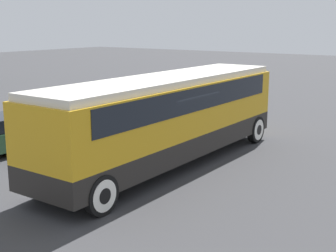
% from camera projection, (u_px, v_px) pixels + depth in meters
% --- Properties ---
extents(ground_plane, '(120.00, 120.00, 0.00)m').
position_uv_depth(ground_plane, '(168.00, 165.00, 16.02)').
color(ground_plane, '#38383A').
extents(tour_bus, '(11.01, 2.51, 3.04)m').
position_uv_depth(tour_bus, '(170.00, 112.00, 15.70)').
color(tour_bus, black).
rests_on(tour_bus, ground_plane).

